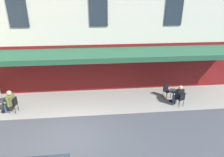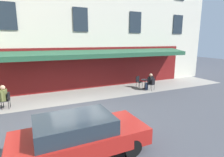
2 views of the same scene
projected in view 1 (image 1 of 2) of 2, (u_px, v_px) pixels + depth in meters
name	position (u px, v px, depth m)	size (l,w,h in m)	color
ground_plane	(69.00, 139.00, 9.12)	(70.00, 70.00, 0.00)	#42444C
sidewalk_cafe_terrace	(126.00, 99.00, 12.51)	(20.50, 3.20, 0.01)	gray
cafe_table_near_entrance	(173.00, 94.00, 12.10)	(0.60, 0.60, 0.75)	black
cafe_chair_black_facing_street	(181.00, 98.00, 11.56)	(0.52, 0.52, 0.91)	black
cafe_chair_black_under_awning	(167.00, 89.00, 12.60)	(0.51, 0.51, 0.91)	black
cafe_table_mid_terrace	(3.00, 104.00, 11.04)	(0.60, 0.60, 0.75)	black
cafe_chair_black_corner_left	(14.00, 103.00, 10.98)	(0.45, 0.45, 0.91)	black
seated_patron_in_olive	(10.00, 101.00, 10.93)	(0.61, 0.69, 1.34)	navy
seated_companion_in_black	(179.00, 94.00, 11.67)	(0.61, 0.61, 1.29)	navy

